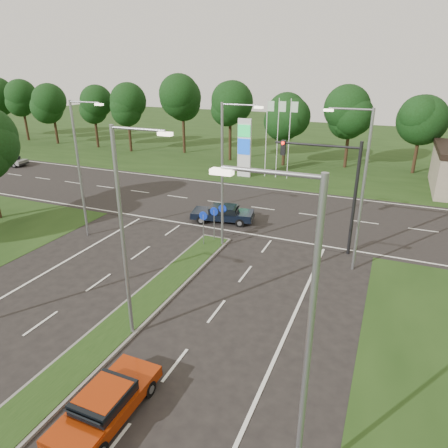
% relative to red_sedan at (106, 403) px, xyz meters
% --- Properties ---
extents(ground, '(160.00, 160.00, 0.00)m').
position_rel_red_sedan_xyz_m(ground, '(-2.65, -1.94, -0.62)').
color(ground, black).
rests_on(ground, ground).
extents(verge_far, '(160.00, 50.00, 0.02)m').
position_rel_red_sedan_xyz_m(verge_far, '(-2.65, 53.06, -0.62)').
color(verge_far, '#1C3411').
rests_on(verge_far, ground).
extents(cross_road, '(160.00, 12.00, 0.02)m').
position_rel_red_sedan_xyz_m(cross_road, '(-2.65, 22.06, -0.62)').
color(cross_road, black).
rests_on(cross_road, ground).
extents(median_kerb, '(2.00, 26.00, 0.12)m').
position_rel_red_sedan_xyz_m(median_kerb, '(-2.65, 2.06, -0.56)').
color(median_kerb, slate).
rests_on(median_kerb, ground).
extents(streetlight_median_near, '(2.53, 0.22, 9.00)m').
position_rel_red_sedan_xyz_m(streetlight_median_near, '(-1.65, 4.06, 4.46)').
color(streetlight_median_near, gray).
rests_on(streetlight_median_near, ground).
extents(streetlight_median_far, '(2.53, 0.22, 9.00)m').
position_rel_red_sedan_xyz_m(streetlight_median_far, '(-1.65, 14.06, 4.46)').
color(streetlight_median_far, gray).
rests_on(streetlight_median_far, ground).
extents(streetlight_left_far, '(2.53, 0.22, 9.00)m').
position_rel_red_sedan_xyz_m(streetlight_left_far, '(-10.95, 12.06, 4.46)').
color(streetlight_left_far, gray).
rests_on(streetlight_left_far, ground).
extents(streetlight_right_far, '(2.53, 0.22, 9.00)m').
position_rel_red_sedan_xyz_m(streetlight_right_far, '(6.14, 14.06, 4.46)').
color(streetlight_right_far, gray).
rests_on(streetlight_right_far, ground).
extents(streetlight_right_near, '(2.53, 0.22, 9.00)m').
position_rel_red_sedan_xyz_m(streetlight_right_near, '(6.14, 0.06, 4.46)').
color(streetlight_right_near, gray).
rests_on(streetlight_right_near, ground).
extents(traffic_signal, '(5.10, 0.42, 7.00)m').
position_rel_red_sedan_xyz_m(traffic_signal, '(4.53, 16.05, 4.04)').
color(traffic_signal, black).
rests_on(traffic_signal, ground).
extents(median_signs, '(1.16, 1.76, 2.38)m').
position_rel_red_sedan_xyz_m(median_signs, '(-2.65, 14.46, 1.10)').
color(median_signs, gray).
rests_on(median_signs, ground).
extents(gas_pylon, '(5.80, 1.26, 8.00)m').
position_rel_red_sedan_xyz_m(gas_pylon, '(-6.44, 31.10, 2.58)').
color(gas_pylon, silver).
rests_on(gas_pylon, ground).
extents(treeline_far, '(6.00, 6.00, 9.90)m').
position_rel_red_sedan_xyz_m(treeline_far, '(-2.55, 37.99, 6.21)').
color(treeline_far, black).
rests_on(treeline_far, ground).
extents(red_sedan, '(1.75, 4.18, 1.15)m').
position_rel_red_sedan_xyz_m(red_sedan, '(0.00, 0.00, 0.00)').
color(red_sedan, '#902707').
rests_on(red_sedan, ground).
extents(navy_sedan, '(4.80, 2.70, 1.24)m').
position_rel_red_sedan_xyz_m(navy_sedan, '(-3.52, 18.06, 0.05)').
color(navy_sedan, black).
rests_on(navy_sedan, ground).
extents(far_car_a, '(4.06, 2.12, 1.12)m').
position_rel_red_sedan_xyz_m(far_car_a, '(-33.51, 24.88, -0.01)').
color(far_car_a, gray).
rests_on(far_car_a, ground).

